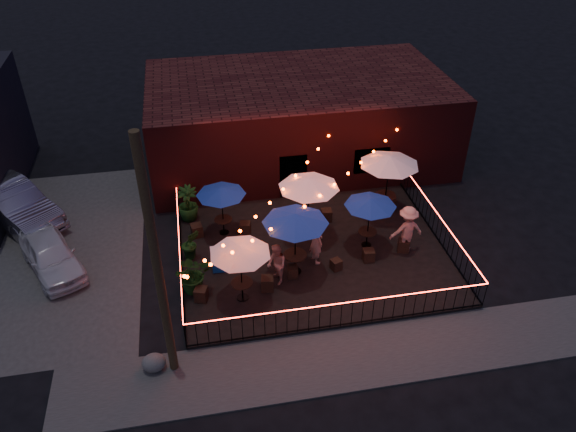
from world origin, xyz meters
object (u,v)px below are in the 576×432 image
Objects in this scene: cafe_table_0 at (240,250)px; cafe_table_1 at (221,192)px; cafe_table_2 at (295,219)px; cooler at (221,259)px; boulder at (154,363)px; cafe_table_4 at (370,203)px; cafe_table_5 at (390,161)px; cafe_table_3 at (309,184)px; utility_pole at (157,267)px.

cafe_table_1 is at bearing 94.00° from cafe_table_0.
cafe_table_2 reaches higher than cooler.
cafe_table_1 is 7.22m from boulder.
cafe_table_1 is 5.70m from cafe_table_4.
boulder is (-2.41, -4.20, -0.30)m from cooler.
cafe_table_3 is at bearing -164.45° from cafe_table_5.
boulder is at bearing -112.95° from cafe_table_1.
cafe_table_5 is at bearing 34.99° from cafe_table_2.
cafe_table_4 is at bearing 4.25° from cooler.
cafe_table_4 reaches higher than cafe_table_1.
boulder is (-2.73, -6.44, -1.79)m from cafe_table_1.
cooler is at bearing -157.47° from cafe_table_3.
cafe_table_5 reaches higher than cafe_table_2.
cafe_table_5 is at bearing 32.53° from cafe_table_0.
cooler is 1.13× the size of boulder.
boulder is at bearing -119.37° from cooler.
cafe_table_5 is 2.95× the size of cooler.
cafe_table_1 is 0.69× the size of cafe_table_3.
cafe_table_3 is at bearing 66.18° from cafe_table_2.
utility_pole is at bearing -148.48° from cafe_table_4.
cafe_table_1 is at bearing 82.40° from cooler.
cafe_table_4 is at bearing 18.77° from cafe_table_2.
utility_pole is 3.74× the size of cafe_table_1.
cafe_table_1 reaches higher than cooler.
boulder is (-0.59, 0.04, -3.69)m from utility_pole.
cafe_table_5 is at bearing 19.62° from cooler.
cafe_table_5 is at bearing 15.55° from cafe_table_3.
utility_pole is at bearing -141.34° from cafe_table_2.
utility_pole is 3.02× the size of cafe_table_0.
cafe_table_2 is at bearing 26.66° from cafe_table_0.
utility_pole is 2.59× the size of cafe_table_3.
cooler is at bearing -176.22° from cafe_table_4.
cafe_table_2 is (2.33, -2.90, 0.41)m from cafe_table_1.
cafe_table_4 is (3.06, 1.04, -0.38)m from cafe_table_2.
cafe_table_0 is 0.86× the size of cafe_table_3.
cafe_table_2 reaches higher than boulder.
utility_pole is 2.85× the size of cafe_table_2.
cafe_table_4 is 2.68× the size of cooler.
cafe_table_3 reaches higher than cooler.
cafe_table_0 is 4.40m from cafe_table_3.
utility_pole reaches higher than boulder.
cafe_table_5 reaches higher than cafe_table_3.
cafe_table_3 is at bearing 23.00° from cooler.
boulder is at bearing -150.58° from cafe_table_4.
cafe_table_0 is at bearing -153.34° from cafe_table_2.
cafe_table_4 is 2.58m from cafe_table_5.
cafe_table_4 is at bearing -19.03° from cafe_table_1.
cafe_table_2 is 6.55m from boulder.
utility_pole is 9.03m from cafe_table_4.
utility_pole reaches higher than cafe_table_5.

